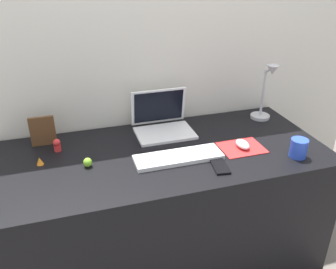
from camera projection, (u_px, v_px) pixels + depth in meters
ground_plane at (164, 264)px, 2.04m from camera, size 6.00×6.00×0.00m
back_wall at (143, 103)px, 1.99m from camera, size 2.78×0.05×1.68m
desk at (164, 213)px, 1.87m from camera, size 1.58×0.70×0.74m
laptop at (162, 121)px, 1.89m from camera, size 0.30×0.24×0.21m
keyboard at (178, 157)px, 1.64m from camera, size 0.41×0.13×0.02m
mousepad at (241, 148)px, 1.74m from camera, size 0.21×0.17×0.00m
mouse at (242, 144)px, 1.73m from camera, size 0.06×0.10×0.03m
cell_phone at (220, 166)px, 1.58m from camera, size 0.08×0.14×0.01m
desk_lamp at (266, 94)px, 1.97m from camera, size 0.11×0.15×0.33m
picture_frame at (43, 131)px, 1.74m from camera, size 0.12×0.02×0.15m
coffee_mug at (299, 148)px, 1.65m from camera, size 0.08×0.08×0.09m
toy_figurine_red at (57, 145)px, 1.70m from camera, size 0.04×0.04×0.06m
toy_figurine_lime at (88, 162)px, 1.58m from camera, size 0.04×0.04×0.04m
toy_figurine_orange at (40, 161)px, 1.60m from camera, size 0.03×0.03×0.04m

